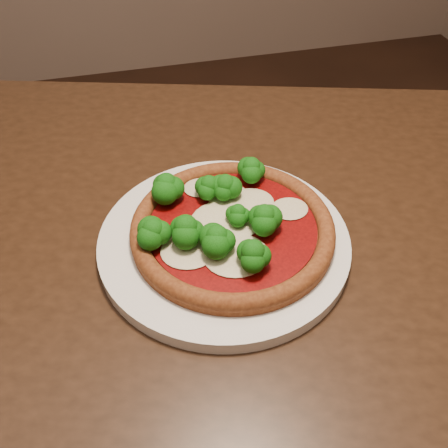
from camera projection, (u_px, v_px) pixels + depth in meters
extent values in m
cube|color=black|center=(252.00, 268.00, 0.65)|extent=(1.47, 1.22, 0.04)
cylinder|color=black|center=(8.00, 238.00, 1.22)|extent=(0.06, 0.06, 0.71)
cylinder|color=silver|center=(224.00, 241.00, 0.65)|extent=(0.32, 0.32, 0.02)
cylinder|color=brown|center=(232.00, 231.00, 0.64)|extent=(0.26, 0.26, 0.01)
torus|color=brown|center=(232.00, 227.00, 0.64)|extent=(0.26, 0.26, 0.02)
cylinder|color=#760605|center=(232.00, 227.00, 0.64)|extent=(0.22, 0.22, 0.00)
ellipsoid|color=beige|center=(225.00, 221.00, 0.64)|extent=(0.09, 0.08, 0.01)
ellipsoid|color=beige|center=(250.00, 202.00, 0.67)|extent=(0.07, 0.06, 0.01)
ellipsoid|color=beige|center=(290.00, 209.00, 0.66)|extent=(0.05, 0.04, 0.00)
ellipsoid|color=beige|center=(236.00, 255.00, 0.60)|extent=(0.08, 0.07, 0.01)
ellipsoid|color=beige|center=(200.00, 187.00, 0.69)|extent=(0.05, 0.04, 0.00)
ellipsoid|color=beige|center=(227.00, 195.00, 0.68)|extent=(0.06, 0.05, 0.00)
ellipsoid|color=beige|center=(189.00, 250.00, 0.60)|extent=(0.07, 0.06, 0.01)
ellipsoid|color=#187412|center=(225.00, 185.00, 0.66)|extent=(0.05, 0.05, 0.04)
ellipsoid|color=#187412|center=(253.00, 253.00, 0.57)|extent=(0.05, 0.05, 0.04)
ellipsoid|color=#187412|center=(238.00, 213.00, 0.62)|extent=(0.04, 0.04, 0.03)
ellipsoid|color=#187412|center=(186.00, 228.00, 0.60)|extent=(0.05, 0.05, 0.04)
ellipsoid|color=#187412|center=(166.00, 185.00, 0.65)|extent=(0.05, 0.05, 0.04)
ellipsoid|color=#187412|center=(251.00, 168.00, 0.69)|extent=(0.04, 0.04, 0.04)
ellipsoid|color=#187412|center=(209.00, 186.00, 0.66)|extent=(0.04, 0.04, 0.04)
ellipsoid|color=#187412|center=(217.00, 238.00, 0.59)|extent=(0.05, 0.05, 0.04)
ellipsoid|color=#187412|center=(264.00, 217.00, 0.61)|extent=(0.05, 0.05, 0.04)
ellipsoid|color=#187412|center=(153.00, 231.00, 0.59)|extent=(0.05, 0.05, 0.04)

